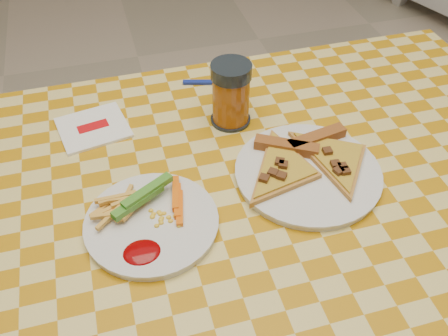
# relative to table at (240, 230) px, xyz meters

# --- Properties ---
(table) EXTENTS (1.28, 0.88, 0.76)m
(table) POSITION_rel_table_xyz_m (0.00, 0.00, 0.00)
(table) COLOR silver
(table) RESTS_ON ground
(plate_left) EXTENTS (0.28, 0.28, 0.01)m
(plate_left) POSITION_rel_table_xyz_m (-0.15, -0.01, 0.08)
(plate_left) COLOR silver
(plate_left) RESTS_ON table
(plate_right) EXTENTS (0.34, 0.34, 0.01)m
(plate_right) POSITION_rel_table_xyz_m (0.13, 0.03, 0.08)
(plate_right) COLOR silver
(plate_right) RESTS_ON table
(fries_veggies) EXTENTS (0.17, 0.16, 0.04)m
(fries_veggies) POSITION_rel_table_xyz_m (-0.16, 0.00, 0.10)
(fries_veggies) COLOR #FABB4F
(fries_veggies) RESTS_ON plate_left
(pizza_slices) EXTENTS (0.31, 0.27, 0.02)m
(pizza_slices) POSITION_rel_table_xyz_m (0.14, 0.05, 0.09)
(pizza_slices) COLOR #BD863A
(pizza_slices) RESTS_ON plate_right
(drink_glass) EXTENTS (0.08, 0.08, 0.13)m
(drink_glass) POSITION_rel_table_xyz_m (0.04, 0.22, 0.14)
(drink_glass) COLOR black
(drink_glass) RESTS_ON table
(napkin) EXTENTS (0.15, 0.14, 0.01)m
(napkin) POSITION_rel_table_xyz_m (-0.22, 0.27, 0.08)
(napkin) COLOR white
(napkin) RESTS_ON table
(fork) EXTENTS (0.14, 0.05, 0.01)m
(fork) POSITION_rel_table_xyz_m (0.05, 0.35, 0.08)
(fork) COLOR navy
(fork) RESTS_ON table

